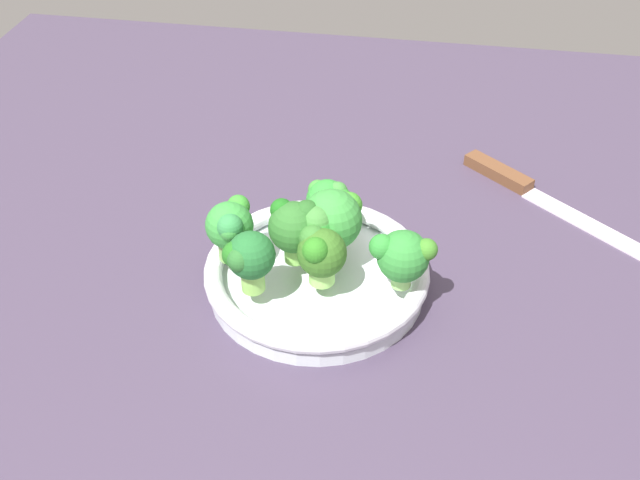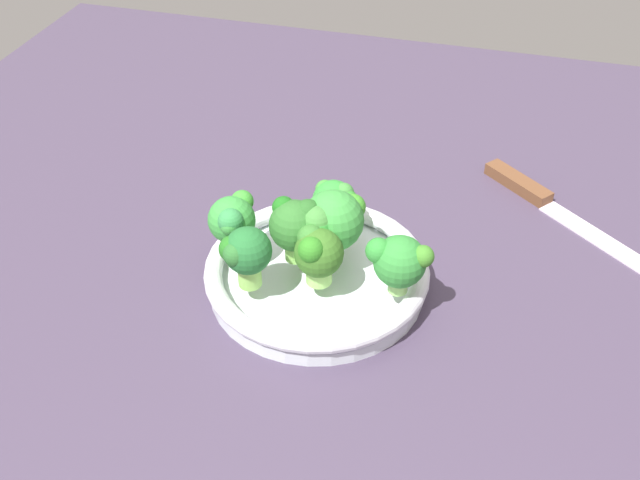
{
  "view_description": "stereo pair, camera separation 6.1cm",
  "coord_description": "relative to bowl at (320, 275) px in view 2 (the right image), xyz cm",
  "views": [
    {
      "loc": [
        10.41,
        -59.13,
        54.51
      ],
      "look_at": [
        0.34,
        -0.02,
        6.5
      ],
      "focal_mm": 42.47,
      "sensor_mm": 36.0,
      "label": 1
    },
    {
      "loc": [
        16.39,
        -57.79,
        54.51
      ],
      "look_at": [
        0.34,
        -0.02,
        6.5
      ],
      "focal_mm": 42.47,
      "sensor_mm": 36.0,
      "label": 2
    }
  ],
  "objects": [
    {
      "name": "knife",
      "position": [
        22.69,
        21.65,
        -1.23
      ],
      "size": [
        22.07,
        18.75,
        1.5
      ],
      "color": "silver",
      "rests_on": "ground_plane"
    },
    {
      "name": "broccoli_floret_0",
      "position": [
        -2.61,
        -0.19,
        6.08
      ],
      "size": [
        5.34,
        5.34,
        7.16
      ],
      "color": "#82C354",
      "rests_on": "bowl"
    },
    {
      "name": "broccoli_floret_3",
      "position": [
        8.5,
        -2.05,
        5.5
      ],
      "size": [
        6.66,
        5.25,
        6.35
      ],
      "color": "#8AC267",
      "rests_on": "bowl"
    },
    {
      "name": "bowl",
      "position": [
        0.0,
        0.0,
        0.0
      ],
      "size": [
        23.71,
        23.71,
        3.5
      ],
      "color": "silver",
      "rests_on": "ground_plane"
    },
    {
      "name": "broccoli_floret_2",
      "position": [
        -6.12,
        -5.24,
        5.83
      ],
      "size": [
        5.12,
        4.95,
        6.72
      ],
      "color": "#8DCA5A",
      "rests_on": "bowl"
    },
    {
      "name": "broccoli_floret_4",
      "position": [
        0.31,
        -2.71,
        5.51
      ],
      "size": [
        5.38,
        5.13,
        6.32
      ],
      "color": "#92D261",
      "rests_on": "bowl"
    },
    {
      "name": "broccoli_floret_6",
      "position": [
        -9.11,
        -0.72,
        5.8
      ],
      "size": [
        4.95,
        6.12,
        6.63
      ],
      "color": "#79B154",
      "rests_on": "bowl"
    },
    {
      "name": "broccoli_floret_1",
      "position": [
        -0.4,
        6.71,
        4.89
      ],
      "size": [
        5.27,
        4.66,
        5.53
      ],
      "color": "#86C44F",
      "rests_on": "bowl"
    },
    {
      "name": "ground_plane",
      "position": [
        -0.34,
        0.02,
        -3.04
      ],
      "size": [
        130.0,
        130.0,
        2.5
      ],
      "primitive_type": "cube",
      "color": "#40354A"
    },
    {
      "name": "broccoli_floret_5",
      "position": [
        0.59,
        1.62,
        6.09
      ],
      "size": [
        6.74,
        7.14,
        7.44
      ],
      "color": "#9ECA71",
      "rests_on": "bowl"
    }
  ]
}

